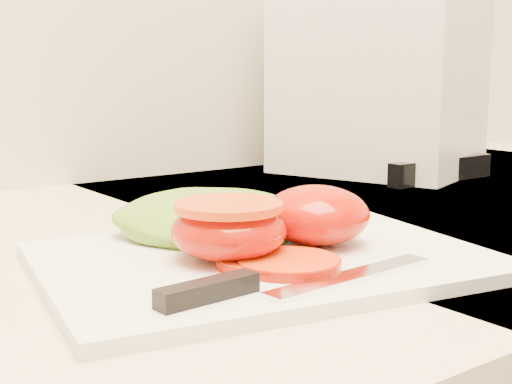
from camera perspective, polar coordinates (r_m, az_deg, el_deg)
cutting_board at (r=0.53m, az=0.65°, el=-5.52°), size 0.36×0.29×0.01m
tomato_half_dome at (r=0.55m, az=4.83°, el=-1.85°), size 0.08×0.08×0.05m
tomato_half_cut at (r=0.51m, az=-2.20°, el=-2.90°), size 0.08×0.08×0.04m
tomato_slice_0 at (r=0.49m, az=2.56°, el=-5.70°), size 0.07×0.07×0.01m
tomato_slice_1 at (r=0.49m, az=0.49°, el=-5.58°), size 0.06×0.06×0.01m
lettuce_leaf_0 at (r=0.58m, az=-3.47°, el=-2.12°), size 0.19×0.19×0.03m
knife at (r=0.44m, az=0.94°, el=-7.41°), size 0.20×0.04×0.01m
appliance at (r=1.02m, az=9.82°, el=10.07°), size 0.27×0.30×0.30m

